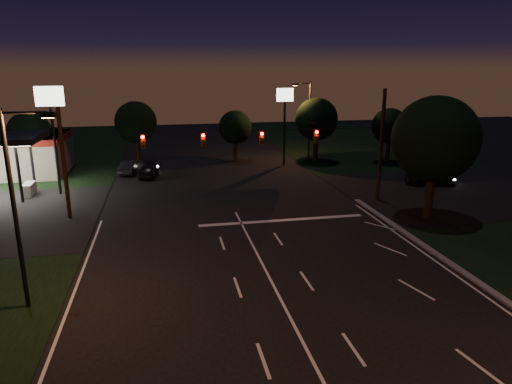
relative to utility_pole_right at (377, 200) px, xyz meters
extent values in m
plane|color=black|center=(-12.00, -15.00, 0.00)|extent=(140.00, 140.00, 0.00)
cube|color=black|center=(8.00, 1.00, 0.00)|extent=(20.00, 16.00, 0.02)
cube|color=silver|center=(-9.00, -3.50, 0.01)|extent=(12.00, 0.50, 0.01)
cylinder|color=black|center=(0.00, 0.00, 0.00)|extent=(0.30, 0.30, 9.00)
cylinder|color=black|center=(-24.00, 0.00, 0.00)|extent=(0.28, 0.28, 8.00)
cylinder|color=black|center=(-12.00, 0.00, 6.00)|extent=(24.00, 0.03, 0.03)
cylinder|color=black|center=(-12.00, 0.00, 6.50)|extent=(24.00, 0.02, 0.02)
cube|color=#3F3307|center=(-18.50, 0.00, 5.45)|extent=(0.32, 0.26, 1.00)
sphere|color=#FF0705|center=(-18.50, -0.16, 5.78)|extent=(0.22, 0.22, 0.22)
sphere|color=black|center=(-18.50, -0.16, 5.45)|extent=(0.20, 0.20, 0.20)
sphere|color=black|center=(-18.50, -0.16, 5.12)|extent=(0.20, 0.20, 0.20)
cube|color=#3F3307|center=(-14.20, 0.00, 5.45)|extent=(0.32, 0.26, 1.00)
sphere|color=#FF0705|center=(-14.20, -0.16, 5.78)|extent=(0.22, 0.22, 0.22)
sphere|color=black|center=(-14.20, -0.16, 5.45)|extent=(0.20, 0.20, 0.20)
sphere|color=black|center=(-14.20, -0.16, 5.12)|extent=(0.20, 0.20, 0.20)
cube|color=#3F3307|center=(-9.80, 0.00, 5.45)|extent=(0.32, 0.26, 1.00)
sphere|color=#FF0705|center=(-9.80, -0.16, 5.78)|extent=(0.22, 0.22, 0.22)
sphere|color=black|center=(-9.80, -0.16, 5.45)|extent=(0.20, 0.20, 0.20)
sphere|color=black|center=(-9.80, -0.16, 5.12)|extent=(0.20, 0.20, 0.20)
cube|color=#3F3307|center=(-5.50, 0.00, 5.45)|extent=(0.32, 0.26, 1.00)
sphere|color=#FF0705|center=(-5.50, -0.16, 5.78)|extent=(0.22, 0.22, 0.22)
sphere|color=black|center=(-5.50, -0.16, 5.45)|extent=(0.20, 0.20, 0.20)
sphere|color=black|center=(-5.50, -0.16, 5.12)|extent=(0.20, 0.20, 0.20)
cube|color=gray|center=(-28.50, 7.00, 0.55)|extent=(0.80, 2.00, 1.10)
cylinder|color=black|center=(-28.50, 5.00, 2.40)|extent=(0.24, 0.24, 4.80)
cylinder|color=black|center=(-28.50, 9.00, 2.40)|extent=(0.24, 0.24, 4.80)
cylinder|color=black|center=(-26.00, 7.00, 3.75)|extent=(0.24, 0.24, 7.50)
cube|color=white|center=(-26.00, 7.00, 8.30)|extent=(2.20, 0.30, 1.60)
cylinder|color=black|center=(-4.00, 15.00, 3.50)|extent=(0.24, 0.24, 7.00)
cube|color=white|center=(-4.00, 15.00, 7.70)|extent=(1.80, 0.30, 1.40)
cylinder|color=black|center=(-23.50, -13.00, 4.50)|extent=(0.20, 0.20, 9.00)
cylinder|color=black|center=(-22.60, -13.00, 8.80)|extent=(1.80, 0.12, 0.12)
cube|color=black|center=(-21.70, -13.00, 8.70)|extent=(0.60, 0.35, 0.22)
cube|color=orange|center=(-21.70, -13.00, 8.58)|extent=(0.45, 0.25, 0.04)
cylinder|color=black|center=(-0.50, 17.00, 4.50)|extent=(0.20, 0.20, 9.00)
cylinder|color=black|center=(-1.40, 17.00, 8.80)|extent=(1.80, 0.12, 0.12)
cube|color=black|center=(-2.30, 17.00, 8.70)|extent=(0.60, 0.35, 0.22)
cube|color=orange|center=(-2.30, 17.00, 8.58)|extent=(0.45, 0.25, 0.04)
cylinder|color=black|center=(1.50, -5.00, 2.00)|extent=(0.60, 0.60, 4.00)
sphere|color=black|center=(1.50, -5.00, 5.76)|extent=(6.00, 6.00, 6.00)
sphere|color=black|center=(2.10, -4.55, 5.58)|extent=(4.50, 4.50, 4.50)
sphere|color=black|center=(0.90, -4.70, 5.62)|extent=(4.20, 4.20, 4.20)
cylinder|color=black|center=(-30.00, 15.00, 1.50)|extent=(0.49, 0.49, 3.00)
sphere|color=black|center=(-30.00, 15.00, 4.32)|extent=(4.20, 4.20, 4.20)
sphere|color=black|center=(-29.58, 15.32, 4.19)|extent=(3.15, 3.15, 3.15)
sphere|color=black|center=(-30.42, 15.21, 4.23)|extent=(2.94, 2.94, 2.94)
cylinder|color=black|center=(-20.00, 19.00, 1.62)|extent=(0.52, 0.52, 3.25)
sphere|color=black|center=(-20.00, 19.00, 4.68)|extent=(4.60, 4.60, 4.60)
sphere|color=black|center=(-19.54, 19.34, 4.54)|extent=(3.45, 3.45, 3.45)
sphere|color=black|center=(-20.46, 19.23, 4.58)|extent=(3.22, 3.22, 3.22)
cylinder|color=black|center=(-9.00, 18.00, 1.38)|extent=(0.47, 0.47, 2.75)
sphere|color=black|center=(-9.00, 18.00, 3.96)|extent=(3.80, 3.80, 3.80)
sphere|color=black|center=(-8.62, 18.28, 3.85)|extent=(2.85, 2.85, 2.85)
sphere|color=black|center=(-9.38, 18.19, 3.87)|extent=(2.66, 2.66, 2.66)
cylinder|color=black|center=(0.00, 16.00, 1.70)|extent=(0.53, 0.53, 3.40)
sphere|color=black|center=(0.00, 16.00, 4.90)|extent=(4.80, 4.80, 4.80)
sphere|color=black|center=(0.48, 16.36, 4.75)|extent=(3.60, 3.60, 3.60)
sphere|color=black|center=(-0.48, 16.24, 4.79)|extent=(3.36, 3.36, 3.36)
cylinder|color=black|center=(8.00, 14.00, 1.45)|extent=(0.48, 0.48, 2.90)
sphere|color=black|center=(8.00, 14.00, 4.18)|extent=(4.00, 4.00, 4.00)
sphere|color=black|center=(8.40, 14.30, 4.06)|extent=(3.00, 3.00, 3.00)
sphere|color=black|center=(7.60, 14.20, 4.09)|extent=(2.80, 2.80, 2.80)
imported|color=black|center=(-18.70, 11.86, 0.67)|extent=(2.15, 4.11, 1.34)
imported|color=black|center=(-20.36, 13.99, 0.72)|extent=(2.79, 4.64, 1.44)
imported|color=black|center=(7.01, 3.63, 0.65)|extent=(4.84, 3.09, 1.31)
camera|label=1|loc=(-17.00, -33.44, 10.62)|focal=32.00mm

